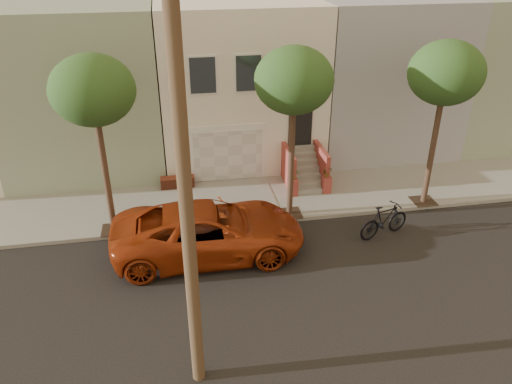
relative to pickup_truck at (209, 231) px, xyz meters
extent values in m
plane|color=black|center=(2.23, -2.05, -0.89)|extent=(90.00, 90.00, 0.00)
cube|color=gray|center=(2.23, 3.30, -0.81)|extent=(40.00, 3.70, 0.15)
cube|color=beige|center=(2.23, 9.15, 2.76)|extent=(7.00, 8.00, 7.00)
cube|color=gray|center=(-4.57, 9.15, 2.76)|extent=(6.50, 8.00, 7.00)
cube|color=#94959C|center=(9.03, 9.15, 2.76)|extent=(6.50, 8.00, 7.00)
cube|color=gray|center=(15.53, 9.15, 2.76)|extent=(6.50, 8.00, 7.00)
cube|color=silver|center=(1.33, 5.17, 0.51)|extent=(3.20, 0.12, 2.50)
cube|color=silver|center=(1.33, 5.11, 0.41)|extent=(2.90, 0.06, 2.20)
cube|color=gray|center=(1.33, 3.30, -0.73)|extent=(3.20, 3.70, 0.02)
cube|color=brown|center=(-0.87, 4.85, -0.52)|extent=(1.40, 0.45, 0.44)
cube|color=black|center=(4.43, 5.12, 1.66)|extent=(1.00, 0.06, 2.00)
cube|color=#3F4751|center=(0.43, 5.12, 3.86)|extent=(1.00, 0.06, 1.40)
cube|color=silver|center=(0.43, 5.14, 3.86)|extent=(1.15, 0.05, 1.55)
cube|color=#3F4751|center=(2.23, 5.12, 3.86)|extent=(1.00, 0.06, 1.40)
cube|color=silver|center=(2.23, 5.14, 3.86)|extent=(1.15, 0.05, 1.55)
cube|color=#3F4751|center=(4.03, 5.12, 3.86)|extent=(1.00, 0.06, 1.40)
cube|color=silver|center=(4.03, 5.14, 3.86)|extent=(1.15, 0.05, 1.55)
cube|color=gray|center=(4.43, 3.33, -0.64)|extent=(1.20, 0.28, 0.20)
cube|color=gray|center=(4.43, 3.61, -0.44)|extent=(1.20, 0.28, 0.20)
cube|color=gray|center=(4.43, 3.89, -0.24)|extent=(1.20, 0.28, 0.20)
cube|color=gray|center=(4.43, 4.17, -0.04)|extent=(1.20, 0.28, 0.20)
cube|color=gray|center=(4.43, 4.45, 0.16)|extent=(1.20, 0.28, 0.20)
cube|color=gray|center=(4.43, 4.73, 0.36)|extent=(1.20, 0.28, 0.20)
cube|color=gray|center=(4.43, 5.01, 0.56)|extent=(1.20, 0.28, 0.20)
cube|color=#933830|center=(3.73, 4.17, 0.06)|extent=(0.18, 1.96, 1.60)
cube|color=#933830|center=(5.13, 4.17, 0.06)|extent=(0.18, 1.96, 1.60)
cube|color=#933830|center=(3.73, 3.29, -0.39)|extent=(0.35, 0.35, 0.70)
imported|color=#214418|center=(3.73, 3.29, 0.19)|extent=(0.40, 0.35, 0.45)
cube|color=#933830|center=(5.13, 3.29, -0.39)|extent=(0.35, 0.35, 0.70)
imported|color=#214418|center=(5.13, 3.29, 0.19)|extent=(0.41, 0.35, 0.45)
cube|color=#2D2116|center=(-3.27, 1.85, -0.73)|extent=(0.90, 0.90, 0.02)
cylinder|color=#372219|center=(-3.27, 1.85, 1.36)|extent=(0.22, 0.22, 4.20)
ellipsoid|color=#214418|center=(-3.27, 1.85, 4.41)|extent=(2.70, 2.57, 2.29)
cube|color=#2D2116|center=(3.23, 1.85, -0.73)|extent=(0.90, 0.90, 0.02)
cylinder|color=#372219|center=(3.23, 1.85, 1.36)|extent=(0.22, 0.22, 4.20)
ellipsoid|color=#214418|center=(3.23, 1.85, 4.41)|extent=(2.70, 2.57, 2.29)
cube|color=#2D2116|center=(8.73, 1.85, -0.73)|extent=(0.90, 0.90, 0.02)
cylinder|color=#372219|center=(8.73, 1.85, 1.36)|extent=(0.22, 0.22, 4.20)
ellipsoid|color=#214418|center=(8.73, 1.85, 4.41)|extent=(2.70, 2.57, 2.29)
cylinder|color=#40311E|center=(-0.77, -5.25, 4.11)|extent=(0.30, 0.30, 10.00)
imported|color=maroon|center=(0.00, 0.00, 0.00)|extent=(6.38, 2.96, 1.77)
imported|color=black|center=(6.22, -0.02, -0.25)|extent=(2.18, 1.21, 1.26)
camera|label=1|loc=(-0.93, -14.08, 8.89)|focal=34.93mm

